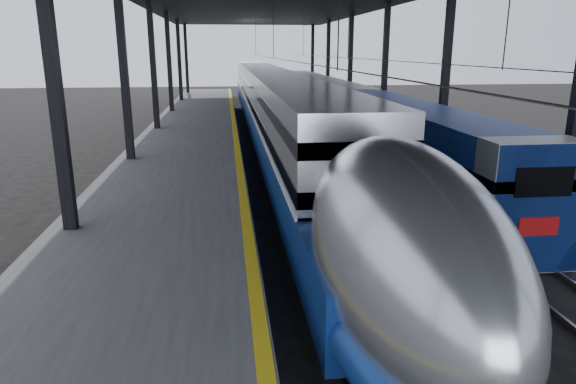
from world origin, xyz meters
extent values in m
plane|color=black|center=(0.00, 0.00, 0.00)|extent=(160.00, 160.00, 0.00)
cube|color=#4C4C4F|center=(-3.50, 20.00, 0.50)|extent=(6.00, 80.00, 1.00)
cube|color=yellow|center=(-0.70, 20.00, 1.00)|extent=(0.30, 80.00, 0.01)
cube|color=slate|center=(1.28, 20.00, 0.08)|extent=(0.08, 80.00, 0.16)
cube|color=slate|center=(2.72, 20.00, 0.08)|extent=(0.08, 80.00, 0.16)
cube|color=slate|center=(6.28, 20.00, 0.08)|extent=(0.08, 80.00, 0.16)
cube|color=slate|center=(7.72, 20.00, 0.08)|extent=(0.08, 80.00, 0.16)
cube|color=black|center=(-5.80, 5.00, 4.50)|extent=(0.35, 0.35, 9.00)
cube|color=black|center=(-5.80, 15.00, 4.50)|extent=(0.35, 0.35, 9.00)
cube|color=black|center=(9.60, 15.00, 4.50)|extent=(0.35, 0.35, 9.00)
cube|color=black|center=(-5.80, 25.00, 4.50)|extent=(0.35, 0.35, 9.00)
cube|color=black|center=(9.60, 25.00, 4.50)|extent=(0.35, 0.35, 9.00)
cube|color=black|center=(-5.80, 35.00, 4.50)|extent=(0.35, 0.35, 9.00)
cube|color=black|center=(9.60, 35.00, 4.50)|extent=(0.35, 0.35, 9.00)
cube|color=black|center=(-5.80, 45.00, 4.50)|extent=(0.35, 0.35, 9.00)
cube|color=black|center=(9.60, 45.00, 4.50)|extent=(0.35, 0.35, 9.00)
cube|color=black|center=(-5.80, 55.00, 4.50)|extent=(0.35, 0.35, 9.00)
cube|color=black|center=(9.60, 55.00, 4.50)|extent=(0.35, 0.35, 9.00)
cylinder|color=slate|center=(2.00, 20.00, 5.50)|extent=(0.03, 74.00, 0.03)
cylinder|color=slate|center=(7.00, 20.00, 5.50)|extent=(0.03, 74.00, 0.03)
cube|color=#BABDC2|center=(2.00, 30.56, 2.45)|extent=(3.09, 57.00, 4.27)
cube|color=navy|center=(2.00, 29.06, 1.12)|extent=(3.18, 62.00, 1.65)
cube|color=silver|center=(2.00, 30.56, 1.97)|extent=(3.20, 57.00, 0.11)
cube|color=black|center=(2.00, 30.56, 3.68)|extent=(3.14, 57.00, 0.45)
cube|color=black|center=(2.00, 30.56, 2.45)|extent=(3.14, 57.00, 0.45)
ellipsoid|color=#BABDC2|center=(2.00, -0.94, 2.29)|extent=(3.09, 8.40, 4.27)
ellipsoid|color=navy|center=(2.00, -0.94, 1.07)|extent=(3.18, 8.40, 1.81)
ellipsoid|color=black|center=(2.00, -3.54, 3.15)|extent=(1.60, 2.20, 0.96)
cube|color=black|center=(2.00, -0.94, 0.20)|extent=(2.35, 2.60, 0.40)
cube|color=black|center=(2.00, 21.06, 0.20)|extent=(2.35, 2.60, 0.40)
cube|color=navy|center=(7.00, 11.31, 1.89)|extent=(2.64, 18.00, 3.59)
cube|color=#999DA2|center=(7.00, 2.91, 1.89)|extent=(2.69, 1.20, 3.64)
cube|color=black|center=(7.00, 2.29, 2.69)|extent=(1.61, 0.06, 0.80)
cube|color=#AA0D0E|center=(7.00, 2.29, 1.46)|extent=(1.13, 0.06, 0.52)
cube|color=#999DA2|center=(7.00, 30.31, 1.89)|extent=(2.64, 18.00, 3.59)
cube|color=#999DA2|center=(7.00, 49.31, 1.89)|extent=(2.64, 18.00, 3.59)
cube|color=black|center=(7.00, 5.31, 0.18)|extent=(2.08, 2.40, 0.36)
cube|color=black|center=(7.00, 27.31, 0.18)|extent=(2.08, 2.40, 0.36)
camera|label=1|loc=(-1.19, -9.80, 6.02)|focal=32.00mm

